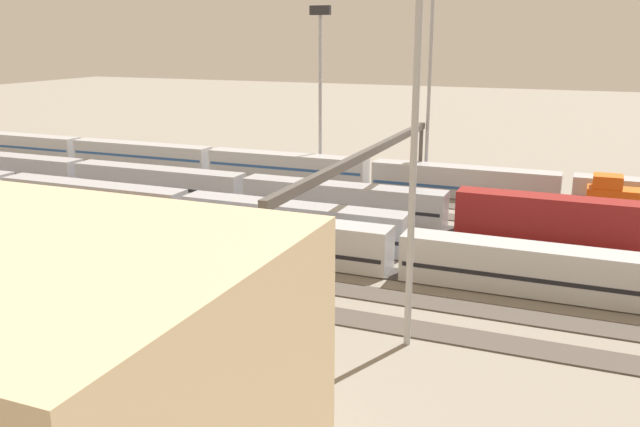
{
  "coord_description": "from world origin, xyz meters",
  "views": [
    {
      "loc": [
        -24.01,
        61.71,
        19.74
      ],
      "look_at": [
        0.29,
        2.47,
        2.5
      ],
      "focal_mm": 37.49,
      "sensor_mm": 36.0,
      "label": 1
    }
  ],
  "objects_px": {
    "train_on_track_1": "(633,204)",
    "train_on_track_8": "(81,250)",
    "train_on_track_3": "(228,189)",
    "train_on_track_6": "(548,271)",
    "light_mast_2": "(320,69)",
    "light_mast_3": "(418,39)",
    "signal_gantry": "(367,160)",
    "train_on_track_0": "(355,173)",
    "light_mast_0": "(431,55)",
    "train_on_track_5": "(93,200)"
  },
  "relations": [
    {
      "from": "train_on_track_3",
      "to": "signal_gantry",
      "type": "height_order",
      "value": "signal_gantry"
    },
    {
      "from": "train_on_track_5",
      "to": "light_mast_0",
      "type": "bearing_deg",
      "value": -138.34
    },
    {
      "from": "train_on_track_3",
      "to": "train_on_track_6",
      "type": "xyz_separation_m",
      "value": [
        -36.88,
        15.0,
        -0.07
      ]
    },
    {
      "from": "train_on_track_8",
      "to": "light_mast_3",
      "type": "height_order",
      "value": "light_mast_3"
    },
    {
      "from": "train_on_track_5",
      "to": "train_on_track_6",
      "type": "bearing_deg",
      "value": 174.09
    },
    {
      "from": "train_on_track_8",
      "to": "signal_gantry",
      "type": "relative_size",
      "value": 0.22
    },
    {
      "from": "train_on_track_1",
      "to": "light_mast_0",
      "type": "bearing_deg",
      "value": -16.95
    },
    {
      "from": "train_on_track_1",
      "to": "train_on_track_8",
      "type": "bearing_deg",
      "value": 38.74
    },
    {
      "from": "train_on_track_3",
      "to": "train_on_track_1",
      "type": "height_order",
      "value": "train_on_track_1"
    },
    {
      "from": "train_on_track_1",
      "to": "train_on_track_8",
      "type": "xyz_separation_m",
      "value": [
        43.62,
        35.0,
        0.0
      ]
    },
    {
      "from": "train_on_track_1",
      "to": "train_on_track_3",
      "type": "bearing_deg",
      "value": 12.87
    },
    {
      "from": "train_on_track_6",
      "to": "light_mast_3",
      "type": "distance_m",
      "value": 22.74
    },
    {
      "from": "light_mast_0",
      "to": "signal_gantry",
      "type": "relative_size",
      "value": 0.6
    },
    {
      "from": "light_mast_2",
      "to": "light_mast_3",
      "type": "xyz_separation_m",
      "value": [
        -24.56,
        44.85,
        4.24
      ]
    },
    {
      "from": "train_on_track_5",
      "to": "train_on_track_8",
      "type": "height_order",
      "value": "train_on_track_8"
    },
    {
      "from": "train_on_track_5",
      "to": "train_on_track_8",
      "type": "distance_m",
      "value": 18.94
    },
    {
      "from": "light_mast_0",
      "to": "light_mast_2",
      "type": "bearing_deg",
      "value": -0.42
    },
    {
      "from": "train_on_track_5",
      "to": "signal_gantry",
      "type": "relative_size",
      "value": 1.59
    },
    {
      "from": "signal_gantry",
      "to": "train_on_track_8",
      "type": "bearing_deg",
      "value": 47.14
    },
    {
      "from": "train_on_track_6",
      "to": "light_mast_0",
      "type": "height_order",
      "value": "light_mast_0"
    },
    {
      "from": "light_mast_0",
      "to": "signal_gantry",
      "type": "bearing_deg",
      "value": 88.23
    },
    {
      "from": "train_on_track_6",
      "to": "train_on_track_5",
      "type": "height_order",
      "value": "same"
    },
    {
      "from": "light_mast_2",
      "to": "train_on_track_8",
      "type": "bearing_deg",
      "value": 84.15
    },
    {
      "from": "train_on_track_6",
      "to": "light_mast_3",
      "type": "xyz_separation_m",
      "value": [
        7.82,
        12.31,
        17.45
      ]
    },
    {
      "from": "train_on_track_8",
      "to": "light_mast_0",
      "type": "bearing_deg",
      "value": -114.41
    },
    {
      "from": "light_mast_0",
      "to": "train_on_track_3",
      "type": "bearing_deg",
      "value": 41.93
    },
    {
      "from": "light_mast_2",
      "to": "train_on_track_5",
      "type": "bearing_deg",
      "value": 59.96
    },
    {
      "from": "train_on_track_5",
      "to": "train_on_track_8",
      "type": "relative_size",
      "value": 7.14
    },
    {
      "from": "train_on_track_1",
      "to": "train_on_track_6",
      "type": "xyz_separation_m",
      "value": [
        6.89,
        25.0,
        -0.16
      ]
    },
    {
      "from": "train_on_track_0",
      "to": "train_on_track_8",
      "type": "distance_m",
      "value": 41.33
    },
    {
      "from": "train_on_track_8",
      "to": "train_on_track_3",
      "type": "bearing_deg",
      "value": -89.67
    },
    {
      "from": "light_mast_0",
      "to": "signal_gantry",
      "type": "distance_m",
      "value": 24.33
    },
    {
      "from": "light_mast_0",
      "to": "train_on_track_8",
      "type": "bearing_deg",
      "value": 65.59
    },
    {
      "from": "train_on_track_8",
      "to": "light_mast_0",
      "type": "relative_size",
      "value": 0.37
    },
    {
      "from": "train_on_track_8",
      "to": "signal_gantry",
      "type": "height_order",
      "value": "signal_gantry"
    },
    {
      "from": "train_on_track_1",
      "to": "light_mast_0",
      "type": "relative_size",
      "value": 0.37
    },
    {
      "from": "train_on_track_0",
      "to": "train_on_track_5",
      "type": "xyz_separation_m",
      "value": [
        21.96,
        25.0,
        -0.06
      ]
    },
    {
      "from": "light_mast_2",
      "to": "light_mast_3",
      "type": "distance_m",
      "value": 51.31
    },
    {
      "from": "train_on_track_3",
      "to": "light_mast_2",
      "type": "xyz_separation_m",
      "value": [
        -4.5,
        -17.53,
        13.14
      ]
    },
    {
      "from": "train_on_track_3",
      "to": "light_mast_2",
      "type": "bearing_deg",
      "value": -104.4
    },
    {
      "from": "train_on_track_0",
      "to": "train_on_track_5",
      "type": "distance_m",
      "value": 33.27
    },
    {
      "from": "train_on_track_6",
      "to": "light_mast_3",
      "type": "bearing_deg",
      "value": 57.58
    },
    {
      "from": "train_on_track_0",
      "to": "train_on_track_3",
      "type": "distance_m",
      "value": 18.33
    },
    {
      "from": "light_mast_0",
      "to": "signal_gantry",
      "type": "xyz_separation_m",
      "value": [
        0.69,
        22.43,
        -9.42
      ]
    },
    {
      "from": "train_on_track_3",
      "to": "train_on_track_5",
      "type": "distance_m",
      "value": 15.18
    },
    {
      "from": "train_on_track_8",
      "to": "light_mast_3",
      "type": "relative_size",
      "value": 0.32
    },
    {
      "from": "train_on_track_0",
      "to": "train_on_track_5",
      "type": "height_order",
      "value": "train_on_track_0"
    },
    {
      "from": "light_mast_0",
      "to": "train_on_track_0",
      "type": "bearing_deg",
      "value": 15.3
    },
    {
      "from": "train_on_track_1",
      "to": "light_mast_3",
      "type": "distance_m",
      "value": 43.68
    },
    {
      "from": "train_on_track_1",
      "to": "signal_gantry",
      "type": "bearing_deg",
      "value": 30.9
    }
  ]
}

